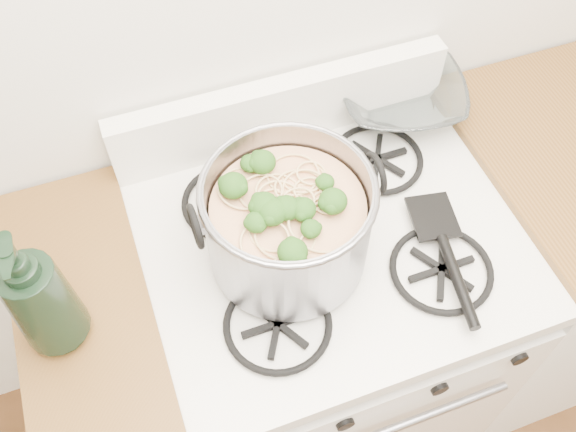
{
  "coord_description": "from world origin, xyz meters",
  "views": [
    {
      "loc": [
        -0.33,
        0.62,
        2.0
      ],
      "look_at": [
        -0.1,
        1.25,
        1.05
      ],
      "focal_mm": 40.0,
      "sensor_mm": 36.0,
      "label": 1
    }
  ],
  "objects": [
    {
      "name": "glass_bowl",
      "position": [
        0.28,
        1.54,
        0.94
      ],
      "size": [
        0.14,
        0.14,
        0.03
      ],
      "primitive_type": "imported",
      "rotation": [
        0.0,
        0.0,
        -0.25
      ],
      "color": "white",
      "rests_on": "gas_range"
    },
    {
      "name": "stock_pot",
      "position": [
        -0.1,
        1.25,
        1.02
      ],
      "size": [
        0.35,
        0.32,
        0.21
      ],
      "color": "gray",
      "rests_on": "gas_range"
    },
    {
      "name": "gas_range",
      "position": [
        0.0,
        1.26,
        0.44
      ],
      "size": [
        0.76,
        0.66,
        0.92
      ],
      "color": "white",
      "rests_on": "ground"
    },
    {
      "name": "spatula",
      "position": [
        0.2,
        1.22,
        0.94
      ],
      "size": [
        0.34,
        0.36,
        0.02
      ],
      "primitive_type": null,
      "rotation": [
        0.0,
        0.0,
        -0.18
      ],
      "color": "black",
      "rests_on": "gas_range"
    },
    {
      "name": "bottle",
      "position": [
        -0.54,
        1.23,
        1.07
      ],
      "size": [
        0.12,
        0.12,
        0.3
      ],
      "primitive_type": "imported",
      "rotation": [
        0.0,
        0.0,
        -0.04
      ],
      "color": "black",
      "rests_on": "counter_left"
    },
    {
      "name": "counter_left",
      "position": [
        -0.51,
        1.26,
        0.46
      ],
      "size": [
        0.25,
        0.65,
        0.92
      ],
      "color": "silver",
      "rests_on": "ground"
    }
  ]
}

